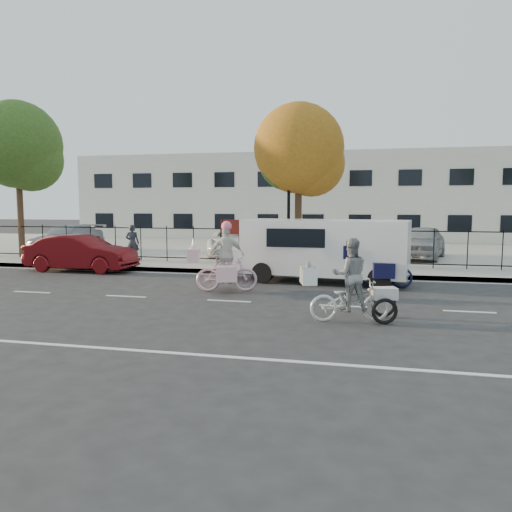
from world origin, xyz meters
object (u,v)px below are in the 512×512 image
(white_van, at_px, (322,248))
(pedestrian, at_px, (132,243))
(bull_bike, at_px, (380,262))
(unicorn_bike, at_px, (226,266))
(zebra_trike, at_px, (350,289))
(lot_car_c, at_px, (271,243))
(lot_car_b, at_px, (234,241))
(lot_car_a, at_px, (67,238))
(lot_car_d, at_px, (422,242))
(lamppost, at_px, (289,190))
(red_sedan, at_px, (81,253))

(white_van, relative_size, pedestrian, 3.86)
(bull_bike, distance_m, pedestrian, 10.81)
(unicorn_bike, xyz_separation_m, pedestrian, (-5.69, 5.40, 0.16))
(zebra_trike, bearing_deg, lot_car_c, 4.42)
(bull_bike, xyz_separation_m, white_van, (-1.86, 0.73, 0.34))
(lot_car_b, xyz_separation_m, lot_car_c, (1.83, -0.32, -0.01))
(unicorn_bike, distance_m, lot_car_b, 8.88)
(lot_car_a, bearing_deg, unicorn_bike, -33.59)
(white_van, distance_m, lot_car_d, 7.91)
(zebra_trike, bearing_deg, pedestrian, 33.20)
(lot_car_d, bearing_deg, lot_car_c, -158.01)
(zebra_trike, bearing_deg, lot_car_b, 11.57)
(lamppost, xyz_separation_m, zebra_trike, (2.73, -8.38, -2.40))
(lamppost, height_order, red_sedan, lamppost)
(zebra_trike, distance_m, lot_car_c, 11.98)
(unicorn_bike, height_order, lot_car_a, unicorn_bike)
(zebra_trike, bearing_deg, lamppost, 2.88)
(pedestrian, bearing_deg, bull_bike, 148.39)
(unicorn_bike, bearing_deg, bull_bike, -85.10)
(bull_bike, relative_size, lot_car_c, 0.54)
(bull_bike, xyz_separation_m, lot_car_c, (-4.73, 6.64, 0.02))
(pedestrian, bearing_deg, unicorn_bike, 125.12)
(lamppost, height_order, bull_bike, lamppost)
(white_van, bearing_deg, lot_car_a, 162.60)
(red_sedan, distance_m, lot_car_c, 8.25)
(lot_car_a, bearing_deg, lot_car_b, 4.06)
(white_van, xyz_separation_m, lot_car_c, (-2.87, 5.91, -0.32))
(pedestrian, height_order, lot_car_d, pedestrian)
(bull_bike, relative_size, white_van, 0.36)
(zebra_trike, relative_size, lot_car_a, 0.46)
(bull_bike, bearing_deg, white_van, 61.43)
(lamppost, xyz_separation_m, bull_bike, (3.45, -3.73, -2.31))
(unicorn_bike, xyz_separation_m, lot_car_b, (-2.11, 8.62, 0.06))
(white_van, height_order, lot_car_a, white_van)
(red_sedan, height_order, pedestrian, pedestrian)
(zebra_trike, bearing_deg, lot_car_d, -27.39)
(lamppost, height_order, zebra_trike, lamppost)
(lot_car_d, bearing_deg, white_van, -105.52)
(bull_bike, height_order, white_van, white_van)
(unicorn_bike, xyz_separation_m, lot_car_c, (-0.28, 8.30, 0.05))
(red_sedan, bearing_deg, pedestrian, -22.82)
(zebra_trike, xyz_separation_m, unicorn_bike, (-3.73, 2.99, 0.06))
(lamppost, xyz_separation_m, lot_car_d, (5.40, 3.93, -2.23))
(zebra_trike, relative_size, lot_car_b, 0.44)
(lamppost, distance_m, bull_bike, 5.58)
(lamppost, bearing_deg, lot_car_b, 133.97)
(bull_bike, relative_size, lot_car_a, 0.47)
(pedestrian, bearing_deg, red_sedan, 55.29)
(bull_bike, distance_m, lot_car_b, 9.57)
(lamppost, bearing_deg, lot_car_c, 113.83)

